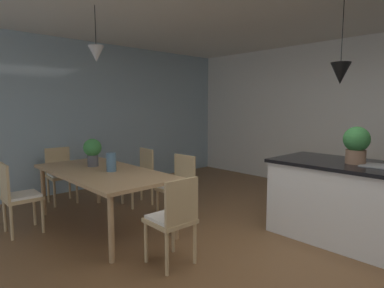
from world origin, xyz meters
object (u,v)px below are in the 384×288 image
object	(u,v)px
chair_near_left	(18,195)
chair_window_end	(61,173)
potted_plant_on_island	(356,143)
chair_kitchen_end	(173,217)
vase_on_dining_table	(111,162)
chair_far_left	(140,174)
potted_plant_on_table	(92,150)
chair_far_right	(178,185)
kitchen_island	(373,206)
dining_table	(102,175)

from	to	relation	value
chair_near_left	chair_window_end	bearing A→B (deg)	137.18
chair_window_end	potted_plant_on_island	world-z (taller)	potted_plant_on_island
chair_kitchen_end	potted_plant_on_island	distance (m)	2.17
vase_on_dining_table	chair_window_end	bearing A→B (deg)	-177.81
chair_window_end	chair_far_left	bearing A→B (deg)	42.43
potted_plant_on_island	potted_plant_on_table	bearing A→B (deg)	-146.76
chair_far_right	kitchen_island	xyz separation A→B (m)	(2.11, 0.97, -0.01)
chair_window_end	kitchen_island	bearing A→B (deg)	24.68
kitchen_island	vase_on_dining_table	size ratio (longest dim) A/B	9.30
chair_far_left	potted_plant_on_island	size ratio (longest dim) A/B	2.11
chair_near_left	kitchen_island	bearing A→B (deg)	41.59
chair_near_left	potted_plant_on_island	xyz separation A→B (m)	(2.84, 2.70, 0.65)
potted_plant_on_island	chair_far_right	bearing A→B (deg)	-153.12
chair_far_right	potted_plant_on_table	world-z (taller)	potted_plant_on_table
chair_far_left	chair_kitchen_end	size ratio (longest dim) A/B	1.00
kitchen_island	potted_plant_on_island	world-z (taller)	potted_plant_on_island
potted_plant_on_island	potted_plant_on_table	world-z (taller)	potted_plant_on_island
chair_far_left	chair_window_end	size ratio (longest dim) A/B	1.00
chair_kitchen_end	chair_far_right	bearing A→B (deg)	137.38
chair_window_end	chair_far_right	distance (m)	2.06
kitchen_island	potted_plant_on_table	size ratio (longest dim) A/B	5.75
chair_kitchen_end	dining_table	bearing A→B (deg)	179.94
chair_kitchen_end	chair_far_right	size ratio (longest dim) A/B	1.00
potted_plant_on_table	vase_on_dining_table	xyz separation A→B (m)	(0.48, 0.01, -0.11)
vase_on_dining_table	chair_near_left	bearing A→B (deg)	-122.50
chair_far_right	potted_plant_on_island	distance (m)	2.23
potted_plant_on_table	potted_plant_on_island	bearing A→B (deg)	33.24
dining_table	chair_near_left	world-z (taller)	chair_near_left
chair_kitchen_end	chair_near_left	bearing A→B (deg)	-155.22
chair_far_left	vase_on_dining_table	bearing A→B (deg)	-53.92
chair_far_left	kitchen_island	world-z (taller)	kitchen_island
dining_table	potted_plant_on_table	size ratio (longest dim) A/B	5.52
potted_plant_on_table	dining_table	bearing A→B (deg)	-7.88
chair_far_left	chair_far_right	distance (m)	0.93
kitchen_island	chair_far_right	bearing A→B (deg)	-155.41
chair_near_left	potted_plant_on_table	bearing A→B (deg)	82.84
chair_far_right	chair_far_left	bearing A→B (deg)	-179.99
kitchen_island	potted_plant_on_table	distance (m)	3.46
dining_table	kitchen_island	world-z (taller)	kitchen_island
chair_near_left	vase_on_dining_table	size ratio (longest dim) A/B	3.75
chair_near_left	vase_on_dining_table	distance (m)	1.16
chair_far_left	chair_window_end	xyz separation A→B (m)	(-0.94, -0.86, 0.00)
chair_kitchen_end	kitchen_island	distance (m)	2.17
chair_kitchen_end	potted_plant_on_island	world-z (taller)	potted_plant_on_island
chair_far_right	vase_on_dining_table	distance (m)	0.95
chair_far_right	potted_plant_on_table	distance (m)	1.25
chair_far_right	vase_on_dining_table	size ratio (longest dim) A/B	3.75
dining_table	potted_plant_on_table	world-z (taller)	potted_plant_on_table
dining_table	vase_on_dining_table	xyz separation A→B (m)	(0.12, 0.06, 0.17)
chair_far_left	vase_on_dining_table	size ratio (longest dim) A/B	3.75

